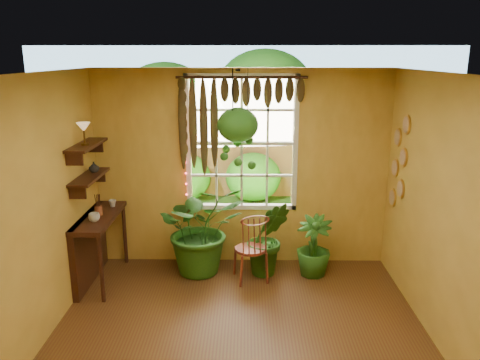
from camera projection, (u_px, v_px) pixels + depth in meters
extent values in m
plane|color=brown|center=(239.00, 357.00, 4.57)|extent=(4.50, 4.50, 0.00)
plane|color=silver|center=(239.00, 75.00, 3.87)|extent=(4.50, 4.50, 0.00)
plane|color=gold|center=(242.00, 169.00, 6.39)|extent=(4.00, 0.00, 4.00)
plane|color=gold|center=(19.00, 227.00, 4.25)|extent=(0.00, 4.50, 4.50)
plane|color=gold|center=(462.00, 229.00, 4.19)|extent=(0.00, 4.50, 4.50)
cube|color=white|center=(242.00, 143.00, 6.33)|extent=(1.52, 0.10, 1.86)
cube|color=white|center=(242.00, 143.00, 6.36)|extent=(1.38, 0.01, 1.78)
cylinder|color=#3A190F|center=(242.00, 77.00, 5.99)|extent=(1.70, 0.04, 0.04)
cube|color=#3A190F|center=(99.00, 217.00, 5.91)|extent=(0.40, 1.20, 0.06)
cube|color=#3A190F|center=(89.00, 248.00, 6.02)|extent=(0.08, 1.18, 0.90)
cylinder|color=#3A190F|center=(101.00, 269.00, 5.49)|extent=(0.05, 0.05, 0.86)
cylinder|color=#3A190F|center=(125.00, 234.00, 6.56)|extent=(0.05, 0.05, 0.86)
cube|color=#3A190F|center=(90.00, 177.00, 5.78)|extent=(0.25, 0.90, 0.04)
cube|color=#3A190F|center=(87.00, 145.00, 5.67)|extent=(0.25, 0.90, 0.04)
cube|color=#315D1A|center=(244.00, 175.00, 11.57)|extent=(14.00, 10.00, 0.04)
cube|color=olive|center=(243.00, 153.00, 9.60)|extent=(12.00, 0.10, 1.80)
plane|color=#86B9E0|center=(244.00, 104.00, 12.91)|extent=(12.00, 0.00, 12.00)
cylinder|color=brown|center=(251.00, 249.00, 6.06)|extent=(0.50, 0.50, 0.04)
torus|color=brown|center=(255.00, 220.00, 5.78)|extent=(0.38, 0.13, 0.38)
imported|color=#154F17|center=(201.00, 228.00, 6.23)|extent=(1.37, 1.27, 1.25)
imported|color=#154F17|center=(268.00, 238.00, 6.18)|extent=(0.61, 0.51, 1.03)
imported|color=#154F17|center=(313.00, 246.00, 6.19)|extent=(0.58, 0.58, 0.82)
ellipsoid|color=black|center=(238.00, 131.00, 5.99)|extent=(0.31, 0.31, 0.19)
ellipsoid|color=#154F17|center=(238.00, 125.00, 5.97)|extent=(0.53, 0.53, 0.45)
imported|color=silver|center=(94.00, 217.00, 5.66)|extent=(0.16, 0.16, 0.11)
imported|color=beige|center=(112.00, 203.00, 6.23)|extent=(0.11, 0.11, 0.09)
cylinder|color=brown|center=(99.00, 211.00, 5.90)|extent=(0.09, 0.09, 0.12)
imported|color=#B2AD99|center=(94.00, 167.00, 5.92)|extent=(0.13, 0.13, 0.13)
cylinder|color=brown|center=(85.00, 144.00, 5.56)|extent=(0.09, 0.09, 0.03)
cylinder|color=brown|center=(84.00, 137.00, 5.54)|extent=(0.02, 0.02, 0.16)
cone|color=slate|center=(83.00, 127.00, 5.51)|extent=(0.16, 0.16, 0.11)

